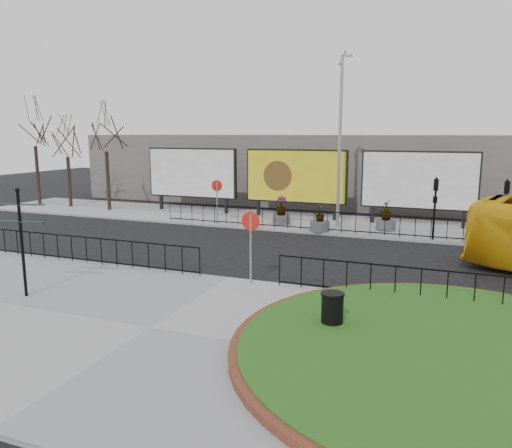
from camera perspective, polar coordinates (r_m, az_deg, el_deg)
The scene contains 25 objects.
ground at distance 17.91m, azimuth -3.10°, elevation -6.45°, with size 90.00×90.00×0.00m, color black.
pavement_near at distance 13.76m, azimuth -11.95°, elevation -11.72°, with size 30.00×10.00×0.12m, color gray.
pavement_far at distance 28.95m, azimuth 6.78°, elevation 0.13°, with size 44.00×6.00×0.12m, color gray.
brick_edge at distance 12.61m, azimuth 21.84°, elevation -13.64°, with size 10.40×10.40×0.18m, color brown.
grass_lawn at distance 12.60m, azimuth 21.85°, elevation -13.56°, with size 10.00×10.00×0.22m, color #214612.
railing_near_left at distance 20.65m, azimuth -18.83°, elevation -2.79°, with size 10.00×0.10×1.10m, color black, non-canonical shape.
railing_near_right at distance 15.94m, azimuth 18.32°, elevation -6.60°, with size 9.00×0.10×1.10m, color black, non-canonical shape.
railing_far at distance 26.02m, azimuth 7.43°, elevation 0.32°, with size 18.00×0.10×1.10m, color black, non-canonical shape.
speed_sign_far at distance 27.97m, azimuth -4.49°, elevation 3.66°, with size 0.64×0.07×2.47m.
speed_sign_near at distance 16.70m, azimuth -0.60°, elevation -0.89°, with size 0.64×0.07×2.47m.
billboard_left at distance 32.66m, azimuth -7.32°, elevation 5.78°, with size 6.20×0.31×4.10m.
billboard_mid at distance 29.94m, azimuth 4.57°, elevation 5.42°, with size 6.20×0.31×4.10m.
billboard_right at distance 28.71m, azimuth 18.11°, elevation 4.72°, with size 6.20×0.31×4.10m.
lamp_post at distance 27.17m, azimuth 9.57°, elevation 9.50°, with size 0.74×0.18×9.23m.
signal_pole_a at distance 25.12m, azimuth 19.80°, elevation 2.73°, with size 0.22×0.26×3.00m.
signal_pole_b at distance 25.22m, azimuth 26.62°, elevation 2.27°, with size 0.22×0.26×3.00m.
tree_left at distance 34.39m, azimuth -16.69°, elevation 7.37°, with size 2.00×2.00×7.00m, color #2D2119, non-canonical shape.
tree_mid at distance 36.89m, azimuth -20.69°, elevation 6.69°, with size 2.00×2.00×6.20m, color #2D2119, non-canonical shape.
tree_far at distance 39.07m, azimuth -23.86°, elevation 7.60°, with size 2.00×2.00×7.50m, color #2D2119, non-canonical shape.
building_backdrop at distance 38.34m, azimuth 10.69°, elevation 6.21°, with size 40.00×10.00×5.00m, color #5F5A53.
fingerpost_sign at distance 16.96m, azimuth -25.28°, elevation -0.79°, with size 1.60×0.60×3.43m.
litter_bin at distance 13.24m, azimuth 8.70°, elevation -9.85°, with size 0.61×0.61×1.01m.
planter_a at distance 28.00m, azimuth 2.89°, elevation 1.23°, with size 0.98×0.98×1.58m.
planter_b at distance 26.15m, azimuth 7.31°, elevation 0.15°, with size 1.01×1.01×1.39m.
planter_c at distance 27.13m, azimuth 14.62°, elevation 0.52°, with size 1.03×1.03×1.57m.
Camera 1 is at (7.14, -15.58, 5.19)m, focal length 35.00 mm.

